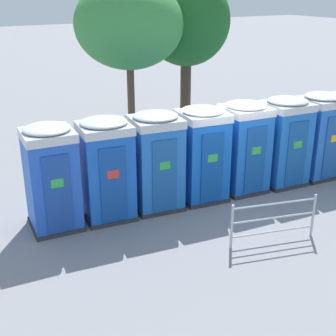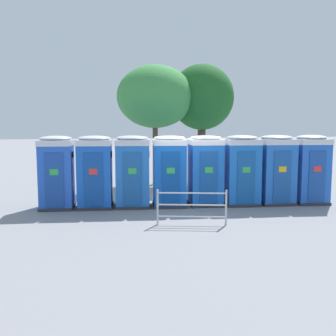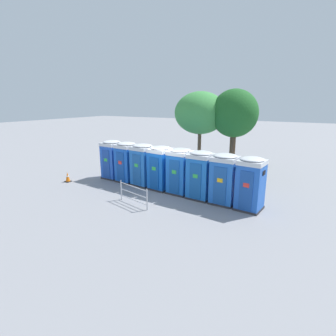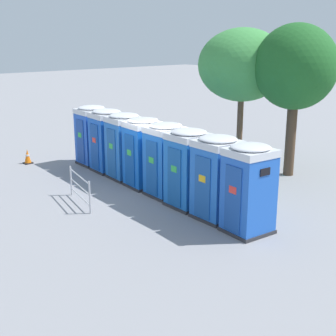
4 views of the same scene
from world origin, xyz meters
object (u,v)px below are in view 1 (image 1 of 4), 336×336
object	(u,v)px
portapotty_3	(202,153)
portapotty_4	(244,146)
street_tree_0	(186,22)
street_tree_1	(129,24)
event_barrier	(274,219)
portapotty_6	(320,135)
portapotty_1	(106,168)
portapotty_5	(284,141)
portapotty_0	(52,177)
portapotty_2	(156,160)

from	to	relation	value
portapotty_3	portapotty_4	world-z (taller)	same
portapotty_3	street_tree_0	distance (m)	6.57
street_tree_1	portapotty_4	bearing A→B (deg)	-79.36
street_tree_0	event_barrier	size ratio (longest dim) A/B	2.93
street_tree_0	street_tree_1	size ratio (longest dim) A/B	1.02
portapotty_6	street_tree_1	world-z (taller)	street_tree_1
portapotty_1	street_tree_0	world-z (taller)	street_tree_0
portapotty_5	event_barrier	distance (m)	3.61
portapotty_1	event_barrier	xyz separation A→B (m)	(2.71, -3.02, -0.72)
event_barrier	street_tree_1	bearing A→B (deg)	88.04
portapotty_0	portapotty_1	size ratio (longest dim) A/B	1.00
portapotty_1	street_tree_1	world-z (taller)	street_tree_1
portapotty_1	event_barrier	distance (m)	4.12
portapotty_4	street_tree_0	world-z (taller)	street_tree_0
portapotty_4	portapotty_0	bearing A→B (deg)	174.55
portapotty_0	portapotty_1	bearing A→B (deg)	-6.11
portapotty_2	portapotty_3	distance (m)	1.32
portapotty_3	event_barrier	xyz separation A→B (m)	(0.09, -2.76, -0.72)
portapotty_6	event_barrier	bearing A→B (deg)	-148.34
portapotty_0	street_tree_0	size ratio (longest dim) A/B	0.43
portapotty_6	street_tree_0	xyz separation A→B (m)	(-1.19, 5.62, 2.91)
portapotty_1	portapotty_3	xyz separation A→B (m)	(2.62, -0.26, 0.00)
portapotty_6	event_barrier	distance (m)	4.57
portapotty_1	portapotty_5	size ratio (longest dim) A/B	1.00
street_tree_0	portapotty_0	bearing A→B (deg)	-144.10
portapotty_1	street_tree_1	distance (m)	6.32
portapotty_0	portapotty_5	bearing A→B (deg)	-5.98
street_tree_0	street_tree_1	distance (m)	2.39
portapotty_1	street_tree_1	xyz separation A→B (m)	(2.97, 4.75, 2.92)
portapotty_0	portapotty_4	distance (m)	5.26
street_tree_1	portapotty_1	bearing A→B (deg)	-122.02
portapotty_3	portapotty_4	xyz separation A→B (m)	(1.31, -0.10, -0.00)
portapotty_3	street_tree_0	size ratio (longest dim) A/B	0.43
portapotty_1	street_tree_0	xyz separation A→B (m)	(5.35, 4.96, 2.91)
portapotty_3	event_barrier	world-z (taller)	portapotty_3
portapotty_1	portapotty_2	size ratio (longest dim) A/B	1.00
portapotty_2	portapotty_5	world-z (taller)	same
street_tree_0	street_tree_1	xyz separation A→B (m)	(-2.38, -0.21, 0.01)
portapotty_2	portapotty_3	world-z (taller)	same
portapotty_4	portapotty_2	bearing A→B (deg)	174.70
portapotty_6	street_tree_1	size ratio (longest dim) A/B	0.45
portapotty_4	portapotty_6	distance (m)	2.63
portapotty_1	portapotty_0	bearing A→B (deg)	173.89
portapotty_6	street_tree_1	xyz separation A→B (m)	(-3.58, 5.41, 2.92)
portapotty_0	portapotty_2	distance (m)	2.63
portapotty_0	street_tree_0	distance (m)	8.72
portapotty_2	portapotty_4	world-z (taller)	same
event_barrier	portapotty_4	bearing A→B (deg)	65.30
portapotty_1	portapotty_3	world-z (taller)	same
portapotty_4	street_tree_1	distance (m)	5.96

